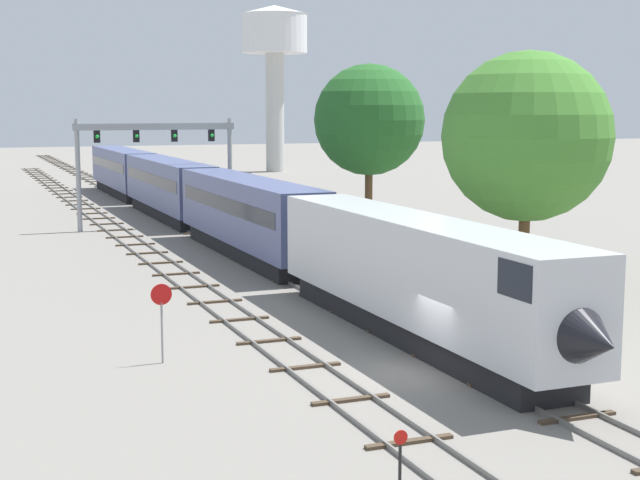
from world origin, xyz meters
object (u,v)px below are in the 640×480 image
(water_tower, at_px, (274,43))
(stop_sign, at_px, (162,312))
(switch_stand, at_px, (400,468))
(passenger_train, at_px, (200,198))
(trackside_tree_mid, at_px, (369,120))
(signal_gantry, at_px, (156,148))
(trackside_tree_left, at_px, (527,137))

(water_tower, relative_size, stop_sign, 8.09)
(switch_stand, height_order, stop_sign, stop_sign)
(passenger_train, bearing_deg, trackside_tree_mid, -15.56)
(passenger_train, distance_m, stop_sign, 34.98)
(water_tower, bearing_deg, signal_gantry, -116.81)
(trackside_tree_mid, bearing_deg, stop_sign, -125.84)
(switch_stand, distance_m, trackside_tree_left, 27.62)
(water_tower, xyz_separation_m, trackside_tree_mid, (-14.99, -65.13, -9.90))
(switch_stand, xyz_separation_m, trackside_tree_mid, (18.93, 43.37, 7.65))
(passenger_train, distance_m, signal_gantry, 5.96)
(stop_sign, distance_m, trackside_tree_left, 22.06)
(trackside_tree_mid, bearing_deg, passenger_train, 164.44)
(signal_gantry, relative_size, water_tower, 0.52)
(passenger_train, relative_size, switch_stand, 60.77)
(passenger_train, height_order, water_tower, water_tower)
(passenger_train, bearing_deg, stop_sign, -106.62)
(signal_gantry, relative_size, trackside_tree_mid, 0.99)
(stop_sign, bearing_deg, switch_stand, -77.57)
(water_tower, height_order, stop_sign, water_tower)
(water_tower, relative_size, trackside_tree_left, 1.96)
(trackside_tree_mid, bearing_deg, water_tower, 77.04)
(trackside_tree_left, height_order, trackside_tree_mid, trackside_tree_mid)
(signal_gantry, relative_size, trackside_tree_left, 1.02)
(trackside_tree_left, xyz_separation_m, trackside_tree_mid, (1.84, 22.87, 0.55))
(passenger_train, height_order, trackside_tree_mid, trackside_tree_mid)
(switch_stand, relative_size, trackside_tree_mid, 0.12)
(signal_gantry, height_order, trackside_tree_left, trackside_tree_left)
(stop_sign, bearing_deg, water_tower, 68.89)
(passenger_train, xyz_separation_m, stop_sign, (-10.00, -33.51, -0.73))
(switch_stand, distance_m, stop_sign, 13.54)
(water_tower, height_order, trackside_tree_mid, water_tower)
(passenger_train, xyz_separation_m, trackside_tree_mid, (11.83, -3.29, 5.57))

